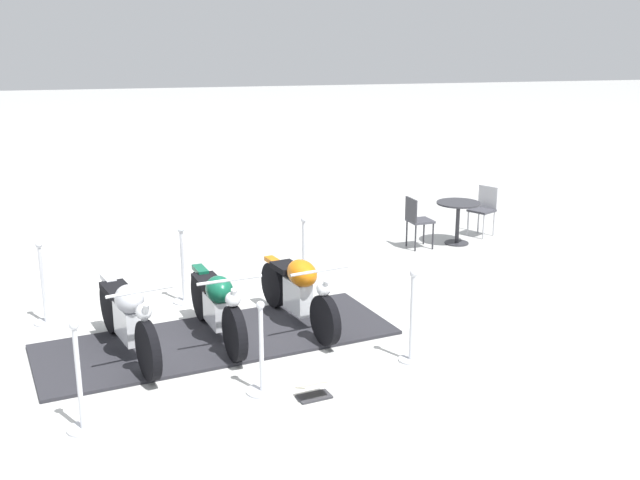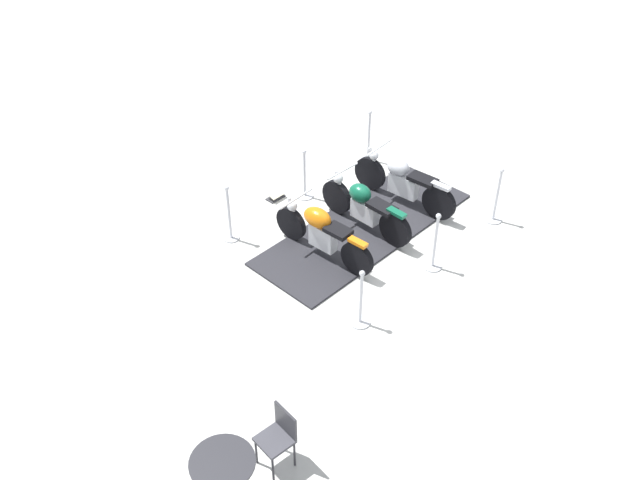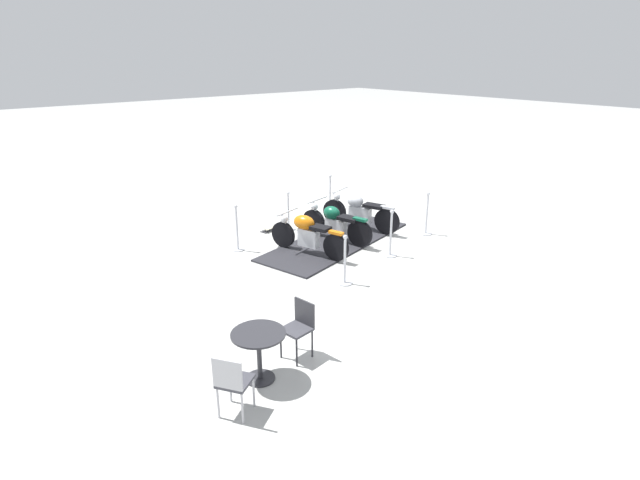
# 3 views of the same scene
# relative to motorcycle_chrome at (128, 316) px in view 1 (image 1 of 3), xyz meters

# --- Properties ---
(ground_plane) EXTENTS (80.00, 80.00, 0.00)m
(ground_plane) POSITION_rel_motorcycle_chrome_xyz_m (-0.27, 1.05, -0.52)
(ground_plane) COLOR silver
(display_platform) EXTENTS (2.53, 4.63, 0.04)m
(display_platform) POSITION_rel_motorcycle_chrome_xyz_m (-0.27, 1.05, -0.50)
(display_platform) COLOR #28282D
(display_platform) RESTS_ON ground_plane
(motorcycle_chrome) EXTENTS (2.16, 0.92, 0.98)m
(motorcycle_chrome) POSITION_rel_motorcycle_chrome_xyz_m (0.00, 0.00, 0.00)
(motorcycle_chrome) COLOR black
(motorcycle_chrome) RESTS_ON display_platform
(motorcycle_forest) EXTENTS (2.04, 0.77, 0.96)m
(motorcycle_forest) POSITION_rel_motorcycle_chrome_xyz_m (-0.24, 1.06, -0.03)
(motorcycle_forest) COLOR black
(motorcycle_forest) RESTS_ON display_platform
(motorcycle_copper) EXTENTS (2.06, 0.88, 0.92)m
(motorcycle_copper) POSITION_rel_motorcycle_chrome_xyz_m (-0.47, 2.13, 0.01)
(motorcycle_copper) COLOR black
(motorcycle_copper) RESTS_ON display_platform
(stanchion_right_front) EXTENTS (0.32, 0.32, 1.14)m
(stanchion_right_front) POSITION_rel_motorcycle_chrome_xyz_m (1.63, -0.42, -0.14)
(stanchion_right_front) COLOR silver
(stanchion_right_front) RESTS_ON ground_plane
(stanchion_right_mid) EXTENTS (0.35, 0.35, 1.04)m
(stanchion_right_mid) POSITION_rel_motorcycle_chrome_xyz_m (1.22, 1.39, -0.21)
(stanchion_right_mid) COLOR silver
(stanchion_right_mid) RESTS_ON ground_plane
(stanchion_left_mid) EXTENTS (0.33, 0.33, 1.11)m
(stanchion_left_mid) POSITION_rel_motorcycle_chrome_xyz_m (-1.76, 0.72, -0.16)
(stanchion_left_mid) COLOR silver
(stanchion_left_mid) RESTS_ON ground_plane
(stanchion_right_rear) EXTENTS (0.29, 0.29, 1.13)m
(stanchion_right_rear) POSITION_rel_motorcycle_chrome_xyz_m (0.80, 3.21, -0.11)
(stanchion_right_rear) COLOR silver
(stanchion_right_rear) RESTS_ON ground_plane
(stanchion_left_rear) EXTENTS (0.33, 0.33, 1.05)m
(stanchion_left_rear) POSITION_rel_motorcycle_chrome_xyz_m (-2.18, 2.53, -0.19)
(stanchion_left_rear) COLOR silver
(stanchion_left_rear) RESTS_ON ground_plane
(stanchion_left_front) EXTENTS (0.33, 0.33, 1.12)m
(stanchion_left_front) POSITION_rel_motorcycle_chrome_xyz_m (-1.35, -1.10, -0.16)
(stanchion_left_front) COLOR silver
(stanchion_left_front) RESTS_ON ground_plane
(info_placard) EXTENTS (0.32, 0.39, 0.21)m
(info_placard) POSITION_rel_motorcycle_chrome_xyz_m (1.46, 1.91, -0.45)
(info_placard) COLOR #333338
(info_placard) RESTS_ON ground_plane
(cafe_table) EXTENTS (0.78, 0.78, 0.76)m
(cafe_table) POSITION_rel_motorcycle_chrome_xyz_m (-3.75, 5.65, 0.05)
(cafe_table) COLOR #2D2D33
(cafe_table) RESTS_ON ground_plane
(cafe_chair_near_table) EXTENTS (0.45, 0.45, 0.91)m
(cafe_chair_near_table) POSITION_rel_motorcycle_chrome_xyz_m (-3.64, 4.84, 0.01)
(cafe_chair_near_table) COLOR #2D2D33
(cafe_chair_near_table) RESTS_ON ground_plane
(cafe_chair_across_table) EXTENTS (0.55, 0.55, 0.92)m
(cafe_chair_across_table) POSITION_rel_motorcycle_chrome_xyz_m (-4.19, 6.34, 0.02)
(cafe_chair_across_table) COLOR #B7B7BC
(cafe_chair_across_table) RESTS_ON ground_plane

